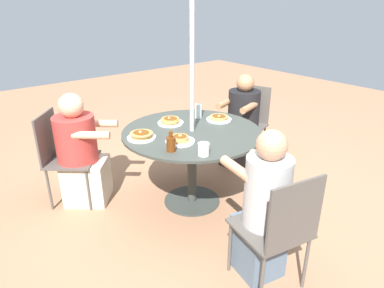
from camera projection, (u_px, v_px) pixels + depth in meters
ground_plane at (192, 201)px, 3.42m from camera, size 12.00×12.00×0.00m
patio_table at (192, 143)px, 3.17m from camera, size 1.28×1.28×0.75m
umbrella_pole at (192, 77)px, 2.93m from camera, size 0.04×0.04×2.49m
patio_chair_north at (248, 119)px, 4.16m from camera, size 0.55×0.55×0.90m
diner_north at (242, 125)px, 4.03m from camera, size 0.49×0.57×1.08m
patio_chair_east at (62, 153)px, 3.25m from camera, size 0.62×0.62×0.90m
diner_east at (81, 155)px, 3.25m from camera, size 0.61×0.63×1.09m
patio_chair_south at (280, 226)px, 2.20m from camera, size 0.52×0.52×0.90m
diner_south at (263, 211)px, 2.34m from camera, size 0.52×0.39×1.13m
pancake_plate_a at (142, 136)px, 2.94m from camera, size 0.25×0.25×0.07m
pancake_plate_b at (219, 118)px, 3.38m from camera, size 0.25×0.25×0.05m
pancake_plate_c at (180, 140)px, 2.87m from camera, size 0.25×0.25×0.06m
pancake_plate_d at (170, 121)px, 3.29m from camera, size 0.25×0.25×0.06m
syrup_bottle at (171, 143)px, 2.68m from camera, size 0.10×0.07×0.17m
coffee_cup at (204, 149)px, 2.62m from camera, size 0.09×0.09×0.10m
drinking_glass_a at (198, 111)px, 3.43m from camera, size 0.07×0.07×0.14m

